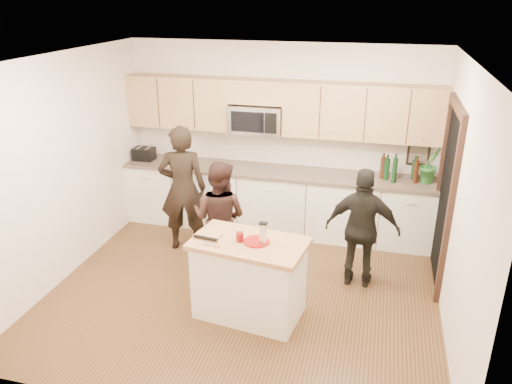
% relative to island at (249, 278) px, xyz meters
% --- Properties ---
extents(floor, '(4.50, 4.50, 0.00)m').
position_rel_island_xyz_m(floor, '(-0.18, 0.45, -0.45)').
color(floor, brown).
rests_on(floor, ground).
extents(room_shell, '(4.52, 4.02, 2.71)m').
position_rel_island_xyz_m(room_shell, '(-0.18, 0.45, 1.28)').
color(room_shell, beige).
rests_on(room_shell, ground).
extents(back_cabinetry, '(4.50, 0.66, 0.94)m').
position_rel_island_xyz_m(back_cabinetry, '(-0.18, 2.14, 0.02)').
color(back_cabinetry, white).
rests_on(back_cabinetry, ground).
extents(upper_cabinetry, '(4.50, 0.33, 0.75)m').
position_rel_island_xyz_m(upper_cabinetry, '(-0.15, 2.29, 1.39)').
color(upper_cabinetry, tan).
rests_on(upper_cabinetry, ground).
extents(microwave, '(0.76, 0.41, 0.40)m').
position_rel_island_xyz_m(microwave, '(-0.49, 2.25, 1.20)').
color(microwave, silver).
rests_on(microwave, ground).
extents(doorway, '(0.06, 1.25, 2.20)m').
position_rel_island_xyz_m(doorway, '(2.05, 1.35, 0.70)').
color(doorway, black).
rests_on(doorway, ground).
extents(framed_picture, '(0.30, 0.03, 0.38)m').
position_rel_island_xyz_m(framed_picture, '(1.77, 2.43, 0.83)').
color(framed_picture, black).
rests_on(framed_picture, ground).
extents(dish_towel, '(0.34, 0.60, 0.48)m').
position_rel_island_xyz_m(dish_towel, '(-1.13, 1.95, 0.35)').
color(dish_towel, white).
rests_on(dish_towel, ground).
extents(island, '(1.28, 0.86, 0.90)m').
position_rel_island_xyz_m(island, '(0.00, 0.00, 0.00)').
color(island, white).
rests_on(island, ground).
extents(red_plate, '(0.28, 0.28, 0.02)m').
position_rel_island_xyz_m(red_plate, '(0.08, 0.00, 0.45)').
color(red_plate, maroon).
rests_on(red_plate, island).
extents(box_grater, '(0.08, 0.06, 0.24)m').
position_rel_island_xyz_m(box_grater, '(0.16, -0.03, 0.58)').
color(box_grater, silver).
rests_on(box_grater, red_plate).
extents(drink_glass, '(0.08, 0.08, 0.10)m').
position_rel_island_xyz_m(drink_glass, '(-0.09, -0.02, 0.50)').
color(drink_glass, maroon).
rests_on(drink_glass, island).
extents(cutting_board, '(0.30, 0.21, 0.02)m').
position_rel_island_xyz_m(cutting_board, '(-0.46, 0.00, 0.45)').
color(cutting_board, '#B2814A').
rests_on(cutting_board, island).
extents(tongs, '(0.28, 0.07, 0.02)m').
position_rel_island_xyz_m(tongs, '(-0.45, -0.08, 0.47)').
color(tongs, black).
rests_on(tongs, cutting_board).
extents(knife, '(0.20, 0.05, 0.01)m').
position_rel_island_xyz_m(knife, '(-0.36, -0.19, 0.47)').
color(knife, silver).
rests_on(knife, cutting_board).
extents(toaster, '(0.31, 0.23, 0.19)m').
position_rel_island_xyz_m(toaster, '(-2.23, 2.12, 0.58)').
color(toaster, black).
rests_on(toaster, back_cabinetry).
extents(bottle_cluster, '(0.51, 0.26, 0.40)m').
position_rel_island_xyz_m(bottle_cluster, '(1.55, 2.17, 0.66)').
color(bottle_cluster, black).
rests_on(bottle_cluster, back_cabinetry).
extents(orchid, '(0.36, 0.35, 0.51)m').
position_rel_island_xyz_m(orchid, '(1.92, 2.17, 0.74)').
color(orchid, '#2D702C').
rests_on(orchid, back_cabinetry).
extents(woman_left, '(0.73, 0.57, 1.75)m').
position_rel_island_xyz_m(woman_left, '(-1.27, 1.29, 0.42)').
color(woman_left, black).
rests_on(woman_left, ground).
extents(woman_center, '(0.78, 0.65, 1.47)m').
position_rel_island_xyz_m(woman_center, '(-0.60, 0.82, 0.28)').
color(woman_center, black).
rests_on(woman_center, ground).
extents(woman_right, '(0.88, 0.39, 1.49)m').
position_rel_island_xyz_m(woman_right, '(1.13, 0.93, 0.29)').
color(woman_right, black).
rests_on(woman_right, ground).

